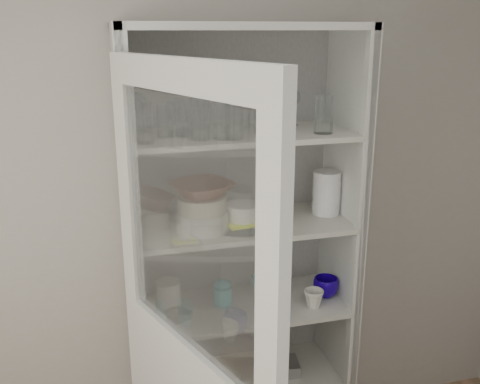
{
  "coord_description": "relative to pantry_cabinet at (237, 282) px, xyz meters",
  "views": [
    {
      "loc": [
        -0.38,
        -0.86,
        2.07
      ],
      "look_at": [
        0.2,
        1.27,
        1.4
      ],
      "focal_mm": 40.0,
      "sensor_mm": 36.0,
      "label": 1
    }
  ],
  "objects": [
    {
      "name": "plate_stack_front",
      "position": [
        -0.18,
        -0.11,
        0.36
      ],
      "size": [
        0.22,
        0.22,
        0.08
      ],
      "primitive_type": "cylinder",
      "color": "silver",
      "rests_on": "shelf_plates"
    },
    {
      "name": "cream_bowl",
      "position": [
        -0.18,
        -0.11,
        0.44
      ],
      "size": [
        0.27,
        0.27,
        0.06
      ],
      "primitive_type": "cylinder",
      "rotation": [
        0.0,
        0.0,
        -0.35
      ],
      "color": "beige",
      "rests_on": "plate_stack_front"
    },
    {
      "name": "teal_jar",
      "position": [
        -0.08,
        -0.05,
        -0.03
      ],
      "size": [
        0.08,
        0.08,
        0.1
      ],
      "color": "teal",
      "rests_on": "shelf_mugs"
    },
    {
      "name": "glass_platter",
      "position": [
        0.0,
        -0.1,
        0.33
      ],
      "size": [
        0.3,
        0.3,
        0.02
      ],
      "primitive_type": "cylinder",
      "rotation": [
        0.0,
        0.0,
        -0.02
      ],
      "color": "silver",
      "rests_on": "shelf_plates"
    },
    {
      "name": "terracotta_bowl",
      "position": [
        -0.18,
        -0.11,
        0.5
      ],
      "size": [
        0.32,
        0.32,
        0.06
      ],
      "primitive_type": "imported",
      "rotation": [
        0.0,
        0.0,
        0.34
      ],
      "color": "brown",
      "rests_on": "cream_bowl"
    },
    {
      "name": "yellow_trivet",
      "position": [
        0.0,
        -0.1,
        0.34
      ],
      "size": [
        0.2,
        0.2,
        0.01
      ],
      "primitive_type": "cube",
      "rotation": [
        0.0,
        0.0,
        0.16
      ],
      "color": "#FAFA2F",
      "rests_on": "glass_platter"
    },
    {
      "name": "tin_box",
      "position": [
        0.19,
        -0.07,
        -0.45
      ],
      "size": [
        0.21,
        0.16,
        0.06
      ],
      "primitive_type": "cube",
      "rotation": [
        0.0,
        0.0,
        -0.14
      ],
      "color": "#969696",
      "rests_on": "shelf_bot"
    },
    {
      "name": "mug_teal",
      "position": [
        0.12,
        -0.03,
        -0.03
      ],
      "size": [
        0.14,
        0.14,
        0.1
      ],
      "primitive_type": "imported",
      "rotation": [
        0.0,
        0.0,
        -0.34
      ],
      "color": "teal",
      "rests_on": "shelf_mugs"
    },
    {
      "name": "tumbler_10",
      "position": [
        0.09,
        -0.09,
        0.79
      ],
      "size": [
        0.08,
        0.08,
        0.14
      ],
      "primitive_type": "cylinder",
      "rotation": [
        0.0,
        0.0,
        -0.09
      ],
      "color": "silver",
      "rests_on": "shelf_glass"
    },
    {
      "name": "goblet_1",
      "position": [
        -0.16,
        0.02,
        0.81
      ],
      "size": [
        0.08,
        0.08,
        0.17
      ],
      "primitive_type": null,
      "color": "silver",
      "rests_on": "shelf_glass"
    },
    {
      "name": "tumbler_9",
      "position": [
        -0.24,
        -0.09,
        0.8
      ],
      "size": [
        0.09,
        0.09,
        0.15
      ],
      "primitive_type": "cylinder",
      "rotation": [
        0.0,
        0.0,
        -0.3
      ],
      "color": "silver",
      "rests_on": "shelf_glass"
    },
    {
      "name": "wall_back",
      "position": [
        -0.2,
        0.16,
        0.36
      ],
      "size": [
        3.6,
        0.02,
        2.6
      ],
      "primitive_type": "cube",
      "color": "#B3AB9D",
      "rests_on": "ground"
    },
    {
      "name": "mug_white",
      "position": [
        0.31,
        -0.18,
        -0.04
      ],
      "size": [
        0.09,
        0.09,
        0.08
      ],
      "primitive_type": "imported",
      "rotation": [
        0.0,
        0.0,
        -0.04
      ],
      "color": "silver",
      "rests_on": "shelf_mugs"
    },
    {
      "name": "tumbler_7",
      "position": [
        -0.31,
        -0.09,
        0.79
      ],
      "size": [
        0.08,
        0.08,
        0.13
      ],
      "primitive_type": "cylinder",
      "rotation": [
        0.0,
        0.0,
        -0.25
      ],
      "color": "silver",
      "rests_on": "shelf_glass"
    },
    {
      "name": "goblet_2",
      "position": [
        0.07,
        0.04,
        0.8
      ],
      "size": [
        0.07,
        0.07,
        0.16
      ],
      "primitive_type": null,
      "color": "silver",
      "rests_on": "shelf_glass"
    },
    {
      "name": "white_ramekin",
      "position": [
        0.0,
        -0.1,
        0.38
      ],
      "size": [
        0.18,
        0.18,
        0.07
      ],
      "primitive_type": "cylinder",
      "rotation": [
        0.0,
        0.0,
        -0.17
      ],
      "color": "silver",
      "rests_on": "yellow_trivet"
    },
    {
      "name": "tumbler_0",
      "position": [
        -0.41,
        -0.19,
        0.8
      ],
      "size": [
        0.08,
        0.08,
        0.16
      ],
      "primitive_type": "cylinder",
      "rotation": [
        0.0,
        0.0,
        0.06
      ],
      "color": "silver",
      "rests_on": "shelf_glass"
    },
    {
      "name": "measuring_cups",
      "position": [
        -0.3,
        -0.13,
        -0.06
      ],
      "size": [
        0.09,
        0.09,
        0.04
      ],
      "primitive_type": "cylinder",
      "color": "#B1B1B1",
      "rests_on": "shelf_mugs"
    },
    {
      "name": "tumbler_2",
      "position": [
        -0.06,
        -0.2,
        0.8
      ],
      "size": [
        0.1,
        0.1,
        0.15
      ],
      "primitive_type": "cylinder",
      "rotation": [
        0.0,
        0.0,
        -0.4
      ],
      "color": "silver",
      "rests_on": "shelf_glass"
    },
    {
      "name": "tumbler_5",
      "position": [
        0.13,
        -0.22,
        0.79
      ],
      "size": [
        0.08,
        0.08,
        0.14
      ],
      "primitive_type": "cylinder",
      "rotation": [
        0.0,
        0.0,
        -0.11
      ],
      "color": "silver",
      "rests_on": "shelf_glass"
    },
    {
      "name": "goblet_3",
      "position": [
        0.26,
        0.02,
        0.81
      ],
      "size": [
        0.08,
        0.08,
        0.18
      ],
      "primitive_type": null,
      "color": "silver",
      "rests_on": "shelf_glass"
    },
    {
      "name": "cream_dish",
      "position": [
        -0.12,
        -0.1,
        -0.44
      ],
      "size": [
        0.27,
        0.27,
        0.08
      ],
      "primitive_type": "imported",
      "rotation": [
        0.0,
        0.0,
        0.11
      ],
      "color": "beige",
      "rests_on": "shelf_bot"
    },
    {
      "name": "tumbler_1",
      "position": [
        -0.19,
        -0.18,
        0.8
      ],
      "size": [
        0.1,
        0.1,
        0.16
      ],
      "primitive_type": "cylinder",
      "rotation": [
        0.0,
        0.0,
        0.39
      ],
      "color": "silver",
      "rests_on": "shelf_glass"
    },
    {
      "name": "tumbler_3",
      "position": [
        -0.11,
        -0.19,
        0.79
      ],
      "size": [
        0.09,
        0.09,
        0.14
      ],
      "primitive_type": "cylinder",
      "rotation": [
        0.0,
        0.0,
        0.39
      ],
      "color": "silver",
      "rests_on": "shelf_glass"
    },
    {
      "name": "mug_blue",
      "position": [
        0.41,
        -0.1,
        -0.03
      ],
      "size": [
        0.15,
        0.15,
        0.09
      ],
      "primitive_type": "imported",
      "rotation": [
        0.0,
        0.0,
        0.27
      ],
      "color": "#0E067E",
      "rests_on": "shelf_mugs"
    },
    {
      "name": "goblet_0",
      "position": [
        -0.41,
        0.05,
        0.81
      ],
      "size": [
        0.08,
        0.08,
        0.18
      ],
      "primitive_type": null,
      "color": "silver",
      "rests_on": "shelf_glass"
    },
    {
      "name": "plate_stack_back",
      "position": [
        -0.16,
        0.05,
        0.36
      ],
      "size": [
        0.19,
        0.19,
        0.08
      ],
      "primitive_type": "cylinder",
      "color": "silver",
      "rests_on": "shelf_plates"
    },
    {
      "name": "white_canister",
      "position": [
        -0.33,
        -0.03,
        -0.01
      ],
      "size": [
        0.12,
        0.12,
        0.13
      ],
      "primitive_type": "cylinder",
      "rotation": [
        0.0,
        0.0,
        0.03
      ],
      "color": "silver",
      "rests_on": "shelf_mugs"
    },
    {
      "name": "tumbler_6",
      "position": [
        0.33,
        -0.18,
        0.8
      ],
      "size": [
        0.1,
        0.1,
        0.16
      ],
      "primitive_type": "cylinder",
      "rotation": [
        0.0,
        0.0,
        -0.39
      ],
      "color": "silver",
      "rests_on": "shelf_glass"
    },
    {
      "name": "grey_bowl_stack",
      "position": [
        0.41,
        -0.06,
        0.42
      ],
      "size": [
        0.13,
        0.13,
        0.2
      ],
      "primitive_type": "cylinder",
      "color": "silver",
      "rests_on": "shelf_plates"
    },
    {
      "name": "tumbler_4",
      "position": [
        0.07,
        -0.18,
        0.79
      ],
      "size": [
        0.08,
        0.08,
        0.14
      ],
      "primitive_type": "cylinder",
      "rotation": [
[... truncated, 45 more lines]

